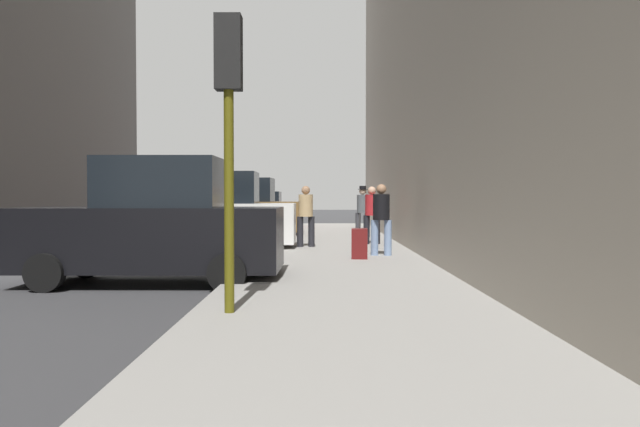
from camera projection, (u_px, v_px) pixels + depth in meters
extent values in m
plane|color=#38383A|center=(50.00, 273.00, 12.78)|extent=(120.00, 120.00, 0.00)
cube|color=gray|center=(342.00, 269.00, 12.75)|extent=(4.00, 40.00, 0.15)
cube|color=black|center=(154.00, 238.00, 11.08)|extent=(4.61, 1.88, 1.10)
cube|color=black|center=(165.00, 183.00, 11.06)|extent=(2.08, 1.58, 0.90)
cylinder|color=black|center=(90.00, 261.00, 12.04)|extent=(0.64, 0.23, 0.64)
cylinder|color=black|center=(47.00, 272.00, 10.20)|extent=(0.64, 0.23, 0.64)
cylinder|color=black|center=(245.00, 261.00, 12.00)|extent=(0.64, 0.23, 0.64)
cylinder|color=black|center=(230.00, 273.00, 10.16)|extent=(0.64, 0.23, 0.64)
cube|color=silver|center=(215.00, 223.00, 17.44)|extent=(4.62, 1.88, 1.10)
cube|color=black|center=(222.00, 188.00, 17.42)|extent=(2.08, 1.58, 0.90)
cylinder|color=black|center=(170.00, 239.00, 18.37)|extent=(0.64, 0.23, 0.64)
cylinder|color=black|center=(153.00, 243.00, 16.53)|extent=(0.64, 0.23, 0.64)
cylinder|color=black|center=(271.00, 239.00, 18.38)|extent=(0.64, 0.23, 0.64)
cylinder|color=black|center=(266.00, 243.00, 16.55)|extent=(0.64, 0.23, 0.64)
cube|color=brown|center=(242.00, 216.00, 23.34)|extent=(4.67, 2.02, 1.10)
cube|color=black|center=(248.00, 190.00, 23.30)|extent=(2.13, 1.64, 0.90)
cylinder|color=black|center=(208.00, 228.00, 24.33)|extent=(0.65, 0.25, 0.64)
cylinder|color=black|center=(197.00, 231.00, 22.50)|extent=(0.65, 0.25, 0.64)
cylinder|color=black|center=(285.00, 228.00, 24.20)|extent=(0.65, 0.25, 0.64)
cylinder|color=black|center=(279.00, 231.00, 22.37)|extent=(0.65, 0.25, 0.64)
cube|color=#B2191E|center=(258.00, 215.00, 29.15)|extent=(4.23, 1.90, 0.84)
cube|color=black|center=(263.00, 199.00, 29.12)|extent=(1.91, 1.59, 0.70)
cylinder|color=black|center=(232.00, 222.00, 30.10)|extent=(0.64, 0.23, 0.64)
cylinder|color=black|center=(226.00, 224.00, 28.26)|extent=(0.64, 0.23, 0.64)
cylinder|color=black|center=(289.00, 222.00, 30.05)|extent=(0.64, 0.23, 0.64)
cylinder|color=black|center=(286.00, 224.00, 28.21)|extent=(0.64, 0.23, 0.64)
cylinder|color=red|center=(285.00, 234.00, 19.07)|extent=(0.22, 0.22, 0.55)
sphere|color=red|center=(285.00, 223.00, 19.06)|extent=(0.20, 0.20, 0.20)
cylinder|color=red|center=(280.00, 233.00, 19.07)|extent=(0.10, 0.09, 0.09)
cylinder|color=red|center=(290.00, 233.00, 19.06)|extent=(0.10, 0.09, 0.09)
cylinder|color=#514C0F|center=(231.00, 165.00, 7.55)|extent=(0.12, 0.12, 3.60)
cube|color=black|center=(231.00, 53.00, 7.51)|extent=(0.32, 0.24, 0.90)
sphere|color=red|center=(233.00, 32.00, 7.64)|extent=(0.14, 0.14, 0.14)
sphere|color=yellow|center=(233.00, 55.00, 7.65)|extent=(0.14, 0.14, 0.14)
sphere|color=green|center=(233.00, 78.00, 7.65)|extent=(0.14, 0.14, 0.14)
cylinder|color=#728CB2|center=(377.00, 238.00, 14.96)|extent=(0.21, 0.21, 0.85)
cylinder|color=#728CB2|center=(390.00, 238.00, 14.90)|extent=(0.21, 0.21, 0.85)
cylinder|color=black|center=(384.00, 207.00, 14.91)|extent=(0.46, 0.46, 0.62)
sphere|color=#997051|center=(384.00, 189.00, 14.90)|extent=(0.24, 0.24, 0.24)
cylinder|color=black|center=(314.00, 232.00, 17.53)|extent=(0.21, 0.21, 0.85)
cylinder|color=black|center=(303.00, 232.00, 17.48)|extent=(0.21, 0.21, 0.85)
cylinder|color=tan|center=(308.00, 205.00, 17.48)|extent=(0.46, 0.46, 0.62)
sphere|color=#997051|center=(308.00, 190.00, 17.47)|extent=(0.24, 0.24, 0.24)
cylinder|color=#333338|center=(370.00, 225.00, 21.48)|extent=(0.20, 0.20, 0.85)
cylinder|color=#333338|center=(361.00, 225.00, 21.52)|extent=(0.20, 0.20, 0.85)
cylinder|color=#4C5156|center=(365.00, 204.00, 21.48)|extent=(0.44, 0.44, 0.62)
sphere|color=beige|center=(365.00, 191.00, 21.47)|extent=(0.24, 0.24, 0.24)
cylinder|color=black|center=(365.00, 189.00, 21.46)|extent=(0.34, 0.34, 0.02)
cylinder|color=black|center=(365.00, 188.00, 21.46)|extent=(0.23, 0.23, 0.11)
cylinder|color=black|center=(369.00, 230.00, 18.52)|extent=(0.19, 0.19, 0.85)
cylinder|color=black|center=(380.00, 230.00, 18.54)|extent=(0.19, 0.19, 0.85)
cylinder|color=#A51E23|center=(374.00, 205.00, 18.51)|extent=(0.42, 0.42, 0.62)
sphere|color=tan|center=(374.00, 191.00, 18.50)|extent=(0.24, 0.24, 0.24)
cube|color=#591414|center=(362.00, 243.00, 14.23)|extent=(0.39, 0.58, 0.68)
cylinder|color=#333333|center=(362.00, 221.00, 14.22)|extent=(0.02, 0.02, 0.36)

